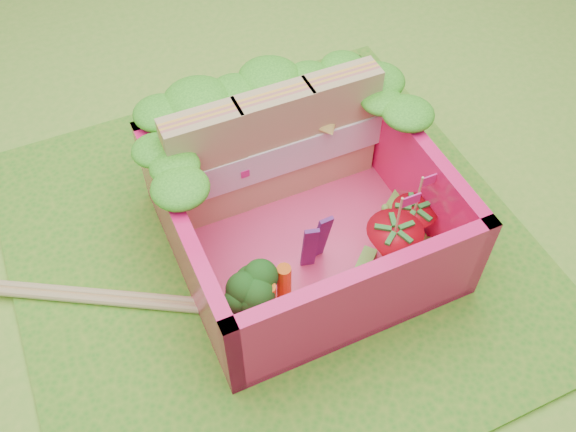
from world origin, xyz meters
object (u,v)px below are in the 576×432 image
(sandwich_stack, at_px, (276,147))
(broccoli, at_px, (247,290))
(chopsticks, at_px, (67,294))
(strawberry_right, at_px, (412,223))
(strawberry_left, at_px, (392,247))
(bento_box, at_px, (303,208))

(sandwich_stack, height_order, broccoli, sandwich_stack)
(broccoli, bearing_deg, chopsticks, 148.81)
(strawberry_right, relative_size, chopsticks, 0.25)
(sandwich_stack, xyz_separation_m, broccoli, (-0.43, -0.65, -0.16))
(sandwich_stack, relative_size, broccoli, 3.94)
(strawberry_left, bearing_deg, bento_box, 132.58)
(bento_box, distance_m, broccoli, 0.53)
(sandwich_stack, xyz_separation_m, strawberry_left, (0.32, -0.69, -0.19))
(chopsticks, bearing_deg, sandwich_stack, 8.08)
(sandwich_stack, xyz_separation_m, chopsticks, (-1.21, -0.17, -0.36))
(sandwich_stack, distance_m, broccoli, 0.79)
(strawberry_left, distance_m, strawberry_right, 0.21)
(sandwich_stack, height_order, chopsticks, sandwich_stack)
(bento_box, distance_m, strawberry_right, 0.57)
(sandwich_stack, bearing_deg, strawberry_left, -65.41)
(chopsticks, bearing_deg, strawberry_right, -13.74)
(sandwich_stack, bearing_deg, chopsticks, -171.92)
(bento_box, xyz_separation_m, sandwich_stack, (0.00, 0.34, 0.11))
(bento_box, relative_size, strawberry_left, 2.52)
(bento_box, distance_m, chopsticks, 1.25)
(bento_box, bearing_deg, broccoli, -144.55)
(chopsticks, bearing_deg, strawberry_left, -18.76)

